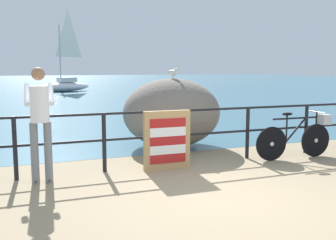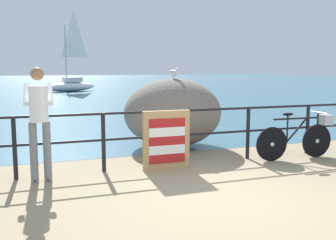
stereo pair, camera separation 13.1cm
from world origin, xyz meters
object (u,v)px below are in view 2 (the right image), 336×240
object	(u,v)px
breakwater_boulder_main	(173,113)
seagull	(174,72)
person_at_railing	(39,119)
sailboat	(70,82)
folded_deckchair_stack	(166,140)
bicycle	(301,135)

from	to	relation	value
breakwater_boulder_main	seagull	xyz separation A→B (m)	(0.01, -0.04, 0.91)
person_at_railing	breakwater_boulder_main	size ratio (longest dim) A/B	0.81
person_at_railing	sailboat	distance (m)	24.31
folded_deckchair_stack	breakwater_boulder_main	distance (m)	2.06
seagull	person_at_railing	bearing A→B (deg)	-74.64
person_at_railing	sailboat	xyz separation A→B (m)	(2.93, 24.13, -0.28)
bicycle	person_at_railing	size ratio (longest dim) A/B	0.96
breakwater_boulder_main	sailboat	bearing A→B (deg)	89.95
person_at_railing	seagull	xyz separation A→B (m)	(2.92, 1.86, 0.69)
bicycle	folded_deckchair_stack	xyz separation A→B (m)	(-2.77, 0.10, 0.06)
person_at_railing	sailboat	bearing A→B (deg)	-4.37
seagull	sailboat	size ratio (longest dim) A/B	0.06
person_at_railing	breakwater_boulder_main	distance (m)	3.48
seagull	sailboat	distance (m)	22.29
seagull	folded_deckchair_stack	bearing A→B (deg)	-41.61
breakwater_boulder_main	bicycle	bearing A→B (deg)	-45.40
bicycle	seagull	size ratio (longest dim) A/B	4.98
bicycle	person_at_railing	xyz separation A→B (m)	(-4.86, 0.07, 0.53)
folded_deckchair_stack	sailboat	size ratio (longest dim) A/B	0.17
bicycle	folded_deckchair_stack	size ratio (longest dim) A/B	1.63
bicycle	person_at_railing	world-z (taller)	person_at_railing
bicycle	breakwater_boulder_main	distance (m)	2.79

